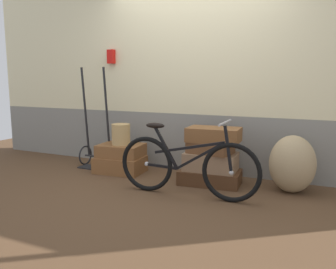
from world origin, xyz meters
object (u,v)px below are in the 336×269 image
object	(u,v)px
suitcase_0	(120,164)
luggage_trolley	(96,144)
suitcase_1	(121,150)
suitcase_3	(211,162)
wicker_basket	(121,134)
suitcase_4	(210,148)
bicycle	(186,166)
suitcase_2	(210,177)
burlap_sack	(292,164)
suitcase_5	(214,135)

from	to	relation	value
suitcase_0	luggage_trolley	bearing A→B (deg)	161.26
suitcase_0	suitcase_1	xyz separation A→B (m)	(-0.00, 0.03, 0.19)
suitcase_3	wicker_basket	size ratio (longest dim) A/B	2.17
suitcase_4	suitcase_3	bearing A→B (deg)	87.09
luggage_trolley	bicycle	size ratio (longest dim) A/B	0.90
suitcase_1	suitcase_4	bearing A→B (deg)	-8.21
suitcase_1	wicker_basket	xyz separation A→B (m)	(0.02, -0.02, 0.22)
suitcase_2	suitcase_4	xyz separation A→B (m)	(0.00, -0.01, 0.37)
suitcase_3	bicycle	size ratio (longest dim) A/B	0.39
wicker_basket	suitcase_2	bearing A→B (deg)	0.09
burlap_sack	suitcase_4	bearing A→B (deg)	-173.25
suitcase_2	suitcase_3	bearing A→B (deg)	15.39
bicycle	burlap_sack	bearing A→B (deg)	32.04
wicker_basket	suitcase_0	bearing A→B (deg)	-154.62
wicker_basket	suitcase_5	bearing A→B (deg)	1.21
suitcase_5	bicycle	world-z (taller)	bicycle
burlap_sack	luggage_trolley	bearing A→B (deg)	179.81
suitcase_2	suitcase_5	distance (m)	0.52
suitcase_3	burlap_sack	size ratio (longest dim) A/B	0.95
suitcase_3	suitcase_4	world-z (taller)	suitcase_4
suitcase_5	wicker_basket	bearing A→B (deg)	177.09
wicker_basket	bicycle	world-z (taller)	bicycle
suitcase_5	burlap_sack	bearing A→B (deg)	0.29
suitcase_0	burlap_sack	distance (m)	2.22
suitcase_2	suitcase_5	xyz separation A→B (m)	(0.03, 0.03, 0.52)
suitcase_1	burlap_sack	xyz separation A→B (m)	(2.21, 0.07, 0.03)
suitcase_1	suitcase_4	xyz separation A→B (m)	(1.29, -0.04, 0.15)
suitcase_4	wicker_basket	bearing A→B (deg)	-174.88
suitcase_1	luggage_trolley	bearing A→B (deg)	163.71
luggage_trolley	bicycle	xyz separation A→B (m)	(1.67, -0.64, 0.01)
suitcase_2	burlap_sack	xyz separation A→B (m)	(0.92, 0.09, 0.24)
suitcase_0	burlap_sack	size ratio (longest dim) A/B	0.98
suitcase_2	suitcase_3	world-z (taller)	suitcase_3
suitcase_2	suitcase_5	bearing A→B (deg)	35.50
suitcase_1	bicycle	xyz separation A→B (m)	(1.19, -0.56, 0.04)
suitcase_0	suitcase_4	bearing A→B (deg)	-5.59
bicycle	suitcase_0	bearing A→B (deg)	156.11
suitcase_2	bicycle	size ratio (longest dim) A/B	0.45
suitcase_0	suitcase_2	bearing A→B (deg)	-4.94
suitcase_1	wicker_basket	distance (m)	0.23
suitcase_1	suitcase_3	world-z (taller)	suitcase_3
suitcase_1	suitcase_4	world-z (taller)	suitcase_4
suitcase_0	suitcase_4	distance (m)	1.33
suitcase_0	suitcase_2	xyz separation A→B (m)	(1.28, 0.01, -0.02)
suitcase_3	bicycle	xyz separation A→B (m)	(-0.09, -0.54, 0.06)
suitcase_0	burlap_sack	world-z (taller)	burlap_sack
suitcase_1	bicycle	world-z (taller)	bicycle
wicker_basket	burlap_sack	distance (m)	2.20
suitcase_1	luggage_trolley	size ratio (longest dim) A/B	0.41
suitcase_0	wicker_basket	world-z (taller)	wicker_basket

